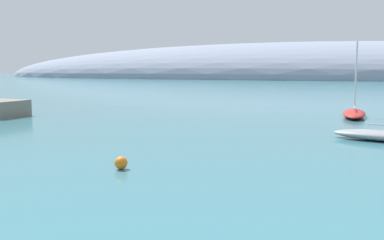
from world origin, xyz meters
name	(u,v)px	position (x,y,z in m)	size (l,w,h in m)	color
distant_ridge	(308,78)	(1.99, 209.47, 0.00)	(331.14, 88.97, 33.80)	gray
sailboat_red_near_shore	(354,113)	(15.55, 43.03, 0.43)	(2.55, 8.05, 7.67)	red
mooring_buoy_orange	(121,163)	(3.43, 14.89, 0.32)	(0.65, 0.65, 0.65)	orange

